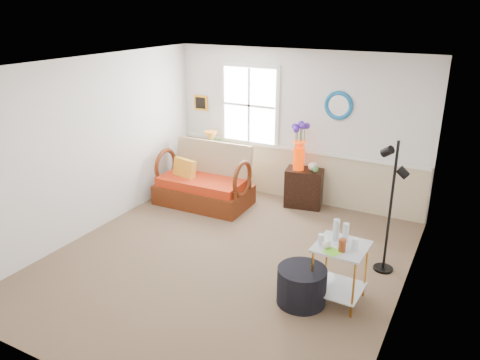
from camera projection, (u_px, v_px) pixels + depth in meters
The scene contains 19 objects.
floor at pixel (225, 261), 6.35m from camera, with size 4.50×5.00×0.01m, color brown.
ceiling at pixel (222, 65), 5.44m from camera, with size 4.50×5.00×0.01m, color white.
walls at pixel (224, 170), 5.89m from camera, with size 4.51×5.01×2.60m.
wainscot at pixel (295, 175), 8.24m from camera, with size 4.46×0.02×0.90m, color #C6B38B.
chair_rail at pixel (296, 149), 8.07m from camera, with size 4.46×0.04×0.06m, color white.
window at pixel (249, 105), 8.23m from camera, with size 1.14×0.06×1.44m, color white, non-canonical shape.
picture at pixel (201, 103), 8.70m from camera, with size 0.28×0.03×0.28m, color #C17D17.
mirror at pixel (339, 105), 7.48m from camera, with size 0.47×0.47×0.07m, color teal.
loveseat at pixel (203, 176), 8.00m from camera, with size 1.58×0.90×1.03m, color #5E250C, non-canonical shape.
throw_pillow at pixel (184, 172), 8.06m from camera, with size 0.44×0.11×0.44m, color #CF6B05, non-canonical shape.
lamp_stand at pixel (210, 171), 8.82m from camera, with size 0.36×0.36×0.64m, color black, non-canonical shape.
table_lamp at pixel (211, 143), 8.62m from camera, with size 0.25×0.25×0.45m, color #C36D1C, non-canonical shape.
potted_plant at pixel (216, 148), 8.59m from camera, with size 0.35×0.39×0.31m, color #447735.
cabinet at pixel (304, 188), 7.98m from camera, with size 0.62×0.40×0.66m, color black, non-canonical shape.
flower_vase at pixel (299, 146), 7.73m from camera, with size 0.24×0.24×0.81m, color red, non-canonical shape.
side_table at pixel (339, 273), 5.38m from camera, with size 0.57×0.57×0.72m, color #BE7F25, non-canonical shape.
tabletop_items at pixel (338, 236), 5.19m from camera, with size 0.42×0.42×0.25m, color silver, non-canonical shape.
floor_lamp at pixel (390, 208), 5.83m from camera, with size 0.25×0.25×1.75m, color black, non-canonical shape.
ottoman at pixel (302, 286), 5.39m from camera, with size 0.57×0.57×0.44m, color black.
Camera 1 is at (2.80, -4.81, 3.25)m, focal length 35.00 mm.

